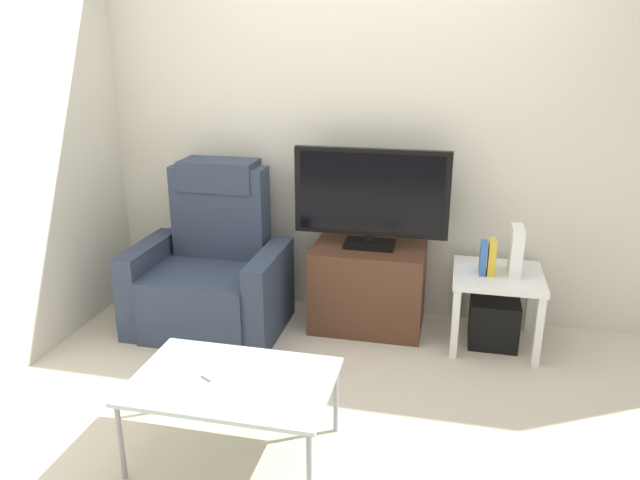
{
  "coord_description": "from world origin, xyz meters",
  "views": [
    {
      "loc": [
        0.54,
        -2.85,
        1.85
      ],
      "look_at": [
        -0.23,
        0.5,
        0.7
      ],
      "focal_mm": 34.05,
      "sensor_mm": 36.0,
      "label": 1
    }
  ],
  "objects_px": {
    "side_table": "(497,284)",
    "cell_phone": "(219,372)",
    "tv_stand": "(368,287)",
    "book_middle": "(492,257)",
    "recliner_armchair": "(212,271)",
    "coffee_table": "(233,384)",
    "book_leftmost": "(483,258)",
    "game_console": "(516,251)",
    "subwoofer_box": "(494,321)",
    "television": "(371,196)"
  },
  "relations": [
    {
      "from": "recliner_armchair",
      "to": "book_middle",
      "type": "relative_size",
      "value": 5.02
    },
    {
      "from": "book_leftmost",
      "to": "side_table",
      "type": "bearing_deg",
      "value": 11.31
    },
    {
      "from": "tv_stand",
      "to": "cell_phone",
      "type": "xyz_separation_m",
      "value": [
        -0.47,
        -1.41,
        0.12
      ]
    },
    {
      "from": "book_leftmost",
      "to": "cell_phone",
      "type": "distance_m",
      "value": 1.79
    },
    {
      "from": "recliner_armchair",
      "to": "cell_phone",
      "type": "height_order",
      "value": "recliner_armchair"
    },
    {
      "from": "side_table",
      "to": "cell_phone",
      "type": "xyz_separation_m",
      "value": [
        -1.29,
        -1.35,
        0.0
      ]
    },
    {
      "from": "book_middle",
      "to": "recliner_armchair",
      "type": "bearing_deg",
      "value": -176.71
    },
    {
      "from": "book_leftmost",
      "to": "game_console",
      "type": "bearing_deg",
      "value": 8.97
    },
    {
      "from": "book_middle",
      "to": "game_console",
      "type": "relative_size",
      "value": 0.72
    },
    {
      "from": "tv_stand",
      "to": "side_table",
      "type": "xyz_separation_m",
      "value": [
        0.81,
        -0.06,
        0.12
      ]
    },
    {
      "from": "tv_stand",
      "to": "television",
      "type": "distance_m",
      "value": 0.62
    },
    {
      "from": "tv_stand",
      "to": "cell_phone",
      "type": "bearing_deg",
      "value": -108.52
    },
    {
      "from": "tv_stand",
      "to": "book_middle",
      "type": "height_order",
      "value": "book_middle"
    },
    {
      "from": "side_table",
      "to": "cell_phone",
      "type": "height_order",
      "value": "side_table"
    },
    {
      "from": "subwoofer_box",
      "to": "book_middle",
      "type": "height_order",
      "value": "book_middle"
    },
    {
      "from": "recliner_armchair",
      "to": "game_console",
      "type": "xyz_separation_m",
      "value": [
        1.92,
        0.13,
        0.25
      ]
    },
    {
      "from": "side_table",
      "to": "book_leftmost",
      "type": "relative_size",
      "value": 2.73
    },
    {
      "from": "tv_stand",
      "to": "recliner_armchair",
      "type": "distance_m",
      "value": 1.04
    },
    {
      "from": "recliner_armchair",
      "to": "coffee_table",
      "type": "xyz_separation_m",
      "value": [
        0.62,
        -1.27,
        -0.0
      ]
    },
    {
      "from": "recliner_armchair",
      "to": "book_middle",
      "type": "distance_m",
      "value": 1.8
    },
    {
      "from": "side_table",
      "to": "book_middle",
      "type": "relative_size",
      "value": 2.51
    },
    {
      "from": "cell_phone",
      "to": "coffee_table",
      "type": "bearing_deg",
      "value": 6.75
    },
    {
      "from": "cell_phone",
      "to": "recliner_armchair",
      "type": "bearing_deg",
      "value": 145.1
    },
    {
      "from": "television",
      "to": "cell_phone",
      "type": "distance_m",
      "value": 1.59
    },
    {
      "from": "book_leftmost",
      "to": "television",
      "type": "bearing_deg",
      "value": 172.07
    },
    {
      "from": "book_middle",
      "to": "cell_phone",
      "type": "bearing_deg",
      "value": -132.81
    },
    {
      "from": "side_table",
      "to": "book_middle",
      "type": "xyz_separation_m",
      "value": [
        -0.05,
        -0.02,
        0.18
      ]
    },
    {
      "from": "book_middle",
      "to": "tv_stand",
      "type": "bearing_deg",
      "value": 174.0
    },
    {
      "from": "book_leftmost",
      "to": "book_middle",
      "type": "relative_size",
      "value": 0.92
    },
    {
      "from": "tv_stand",
      "to": "recliner_armchair",
      "type": "xyz_separation_m",
      "value": [
        -1.02,
        -0.18,
        0.09
      ]
    },
    {
      "from": "recliner_armchair",
      "to": "book_middle",
      "type": "height_order",
      "value": "recliner_armchair"
    },
    {
      "from": "television",
      "to": "book_middle",
      "type": "bearing_deg",
      "value": -7.4
    },
    {
      "from": "subwoofer_box",
      "to": "game_console",
      "type": "relative_size",
      "value": 1.0
    },
    {
      "from": "book_middle",
      "to": "cell_phone",
      "type": "xyz_separation_m",
      "value": [
        -1.24,
        -1.33,
        -0.18
      ]
    },
    {
      "from": "side_table",
      "to": "book_leftmost",
      "type": "bearing_deg",
      "value": -168.69
    },
    {
      "from": "television",
      "to": "recliner_armchair",
      "type": "distance_m",
      "value": 1.17
    },
    {
      "from": "television",
      "to": "subwoofer_box",
      "type": "bearing_deg",
      "value": -5.57
    },
    {
      "from": "subwoofer_box",
      "to": "book_leftmost",
      "type": "xyz_separation_m",
      "value": [
        -0.1,
        -0.02,
        0.43
      ]
    },
    {
      "from": "subwoofer_box",
      "to": "game_console",
      "type": "xyz_separation_m",
      "value": [
        0.09,
        0.01,
        0.48
      ]
    },
    {
      "from": "subwoofer_box",
      "to": "coffee_table",
      "type": "distance_m",
      "value": 1.85
    },
    {
      "from": "recliner_armchair",
      "to": "coffee_table",
      "type": "bearing_deg",
      "value": -67.4
    },
    {
      "from": "subwoofer_box",
      "to": "book_middle",
      "type": "bearing_deg",
      "value": -157.8
    },
    {
      "from": "side_table",
      "to": "subwoofer_box",
      "type": "relative_size",
      "value": 1.81
    },
    {
      "from": "book_leftmost",
      "to": "tv_stand",
      "type": "bearing_deg",
      "value": 173.57
    },
    {
      "from": "recliner_armchair",
      "to": "book_leftmost",
      "type": "xyz_separation_m",
      "value": [
        1.73,
        0.1,
        0.2
      ]
    },
    {
      "from": "game_console",
      "to": "tv_stand",
      "type": "bearing_deg",
      "value": 176.82
    },
    {
      "from": "television",
      "to": "book_leftmost",
      "type": "relative_size",
      "value": 4.98
    },
    {
      "from": "subwoofer_box",
      "to": "book_middle",
      "type": "relative_size",
      "value": 1.39
    },
    {
      "from": "television",
      "to": "game_console",
      "type": "xyz_separation_m",
      "value": [
        0.9,
        -0.07,
        -0.27
      ]
    },
    {
      "from": "recliner_armchair",
      "to": "side_table",
      "type": "xyz_separation_m",
      "value": [
        1.83,
        0.12,
        0.03
      ]
    }
  ]
}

